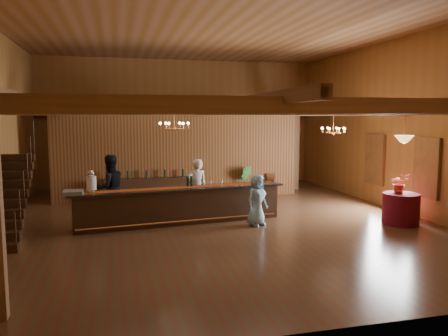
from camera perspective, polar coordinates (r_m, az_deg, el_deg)
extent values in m
plane|color=#4C3620|center=(13.01, -1.29, -6.69)|extent=(14.00, 14.00, 0.00)
plane|color=#9B6742|center=(12.90, -1.35, 17.82)|extent=(14.00, 14.00, 0.00)
cube|color=#9C6933|center=(19.55, -5.81, 5.88)|extent=(12.00, 0.10, 5.50)
cube|color=#9C6933|center=(6.02, 13.35, 4.09)|extent=(12.00, 0.10, 5.50)
cube|color=#9C6933|center=(15.14, 21.54, 5.24)|extent=(0.10, 14.00, 5.50)
cube|color=brown|center=(7.39, 8.08, 8.13)|extent=(11.90, 0.20, 0.28)
cube|color=brown|center=(9.75, 2.54, 7.81)|extent=(11.90, 0.20, 0.28)
cube|color=brown|center=(12.17, -0.81, 7.59)|extent=(11.90, 0.20, 0.28)
cube|color=brown|center=(14.62, -3.04, 7.42)|extent=(11.90, 0.20, 0.28)
cube|color=brown|center=(17.08, -4.63, 7.29)|extent=(11.90, 0.20, 0.28)
cube|color=brown|center=(19.35, -5.74, 7.20)|extent=(11.90, 0.20, 0.28)
cube|color=brown|center=(12.48, -22.13, 7.72)|extent=(0.18, 13.90, 0.22)
cube|color=brown|center=(12.66, -1.33, 8.18)|extent=(0.18, 13.90, 0.22)
cube|color=brown|center=(14.33, 16.70, 7.73)|extent=(0.18, 13.90, 0.22)
cube|color=brown|center=(17.00, -19.73, 1.53)|extent=(0.20, 0.20, 3.20)
cube|color=brown|center=(18.40, 9.39, 2.19)|extent=(0.20, 0.20, 3.20)
cube|color=brown|center=(16.08, -5.76, 1.44)|extent=(9.00, 0.18, 3.10)
cube|color=white|center=(13.91, 24.97, 0.04)|extent=(0.12, 1.05, 1.75)
cube|color=white|center=(16.00, 19.14, 1.08)|extent=(0.12, 1.05, 1.75)
cube|color=black|center=(11.52, -27.24, -6.64)|extent=(1.00, 0.28, 0.20)
cube|color=black|center=(11.74, -26.98, -5.39)|extent=(1.00, 0.28, 0.20)
cube|color=black|center=(11.97, -26.73, -4.18)|extent=(1.00, 0.28, 0.20)
cube|color=black|center=(12.21, -26.49, -3.01)|extent=(1.00, 0.28, 0.20)
cube|color=black|center=(12.45, -26.26, -1.90)|extent=(1.00, 0.28, 0.20)
cube|color=black|center=(12.69, -26.04, -0.82)|extent=(1.00, 0.28, 0.20)
cube|color=black|center=(12.94, -25.82, 0.21)|extent=(1.00, 0.28, 0.20)
cube|color=black|center=(13.20, -25.62, 1.21)|extent=(1.00, 0.28, 0.20)
cube|color=black|center=(18.41, -1.98, -1.01)|extent=(1.20, 0.60, 1.10)
cube|color=brown|center=(18.04, -11.35, -1.45)|extent=(1.00, 0.60, 1.00)
cube|color=black|center=(12.49, -5.72, -5.01)|extent=(5.86, 1.30, 0.97)
cube|color=black|center=(12.39, -5.75, -2.70)|extent=(6.17, 1.46, 0.05)
cube|color=maroon|center=(12.39, -5.75, -2.56)|extent=(5.74, 1.05, 0.01)
cylinder|color=#D07A3C|center=(12.18, -5.44, -6.93)|extent=(5.60, 0.70, 0.05)
cylinder|color=silver|center=(12.06, -16.90, -2.90)|extent=(0.18, 0.18, 0.08)
cylinder|color=silver|center=(12.02, -16.94, -1.87)|extent=(0.26, 0.26, 0.36)
sphere|color=silver|center=(11.99, -16.98, -0.69)|extent=(0.18, 0.18, 0.18)
cube|color=gray|center=(11.94, -19.09, -3.02)|extent=(0.50, 0.50, 0.10)
cube|color=brown|center=(13.25, 5.39, -1.32)|extent=(0.06, 0.06, 0.30)
cube|color=brown|center=(13.34, 6.53, -1.28)|extent=(0.06, 0.06, 0.30)
cylinder|color=brown|center=(13.29, 5.96, -1.17)|extent=(0.24, 0.24, 0.24)
cylinder|color=black|center=(12.55, -4.75, -1.77)|extent=(0.07, 0.07, 0.30)
cylinder|color=black|center=(12.57, -4.27, -1.74)|extent=(0.07, 0.07, 0.30)
cube|color=black|center=(15.84, -10.03, -2.82)|extent=(3.03, 0.57, 0.85)
cylinder|color=#5F0C1A|center=(13.31, 22.09, -4.95)|extent=(1.01, 1.01, 0.87)
cylinder|color=#D07A3C|center=(11.95, -6.52, 6.33)|extent=(0.02, 0.02, 0.51)
sphere|color=#D07A3C|center=(11.96, -6.50, 5.11)|extent=(0.12, 0.12, 0.12)
torus|color=#D07A3C|center=(11.96, -6.51, 5.58)|extent=(0.80, 0.80, 0.04)
cylinder|color=#D07A3C|center=(14.89, 14.09, 5.85)|extent=(0.02, 0.02, 0.71)
sphere|color=#D07A3C|center=(14.89, 14.05, 4.48)|extent=(0.12, 0.12, 0.12)
torus|color=#D07A3C|center=(14.89, 14.06, 4.86)|extent=(0.80, 0.80, 0.04)
cylinder|color=#D07A3C|center=(13.07, 22.54, 5.26)|extent=(0.02, 0.02, 0.80)
cone|color=#DFAB56|center=(13.08, 22.46, 3.51)|extent=(0.52, 0.52, 0.20)
imported|color=silver|center=(13.13, -3.60, -2.63)|extent=(0.71, 0.52, 1.77)
imported|color=black|center=(13.11, -14.68, -2.51)|extent=(1.15, 1.04, 1.93)
imported|color=#83BAD8|center=(12.18, 4.33, -4.18)|extent=(0.83, 0.74, 1.44)
imported|color=#2A6A26|center=(16.42, 2.54, -1.79)|extent=(0.66, 0.53, 1.19)
imported|color=red|center=(13.28, 21.95, -1.85)|extent=(0.61, 0.57, 0.55)
imported|color=#D07A3C|center=(13.23, 21.92, -2.48)|extent=(0.15, 0.15, 0.28)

